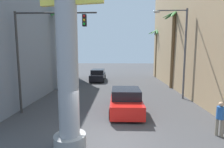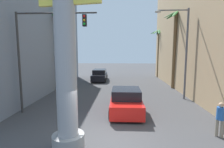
{
  "view_description": "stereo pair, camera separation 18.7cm",
  "coord_description": "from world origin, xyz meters",
  "px_view_note": "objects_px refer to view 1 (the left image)",
  "views": [
    {
      "loc": [
        0.32,
        -7.12,
        3.92
      ],
      "look_at": [
        0.0,
        3.51,
        2.59
      ],
      "focal_mm": 28.0,
      "sensor_mm": 36.0,
      "label": 1
    },
    {
      "loc": [
        0.51,
        -7.11,
        3.92
      ],
      "look_at": [
        0.0,
        3.51,
        2.59
      ],
      "focal_mm": 28.0,
      "sensor_mm": 36.0,
      "label": 2
    }
  ],
  "objects_px": {
    "neon_sign_pole": "(66,24)",
    "pedestrian_by_sign": "(220,116)",
    "car_lead": "(126,100)",
    "car_far": "(98,75)",
    "palm_tree_mid_right": "(174,41)",
    "traffic_light_mast": "(40,44)",
    "street_lamp": "(180,45)",
    "palm_tree_mid_left": "(58,41)",
    "palm_tree_far_right": "(157,47)"
  },
  "relations": [
    {
      "from": "neon_sign_pole",
      "to": "pedestrian_by_sign",
      "type": "relative_size",
      "value": 6.74
    },
    {
      "from": "neon_sign_pole",
      "to": "car_lead",
      "type": "xyz_separation_m",
      "value": [
        2.42,
        4.99,
        -4.23
      ]
    },
    {
      "from": "car_far",
      "to": "car_lead",
      "type": "bearing_deg",
      "value": -75.36
    },
    {
      "from": "palm_tree_mid_right",
      "to": "car_far",
      "type": "bearing_deg",
      "value": 150.18
    },
    {
      "from": "traffic_light_mast",
      "to": "car_lead",
      "type": "distance_m",
      "value": 6.54
    },
    {
      "from": "car_far",
      "to": "palm_tree_mid_right",
      "type": "relative_size",
      "value": 0.58
    },
    {
      "from": "street_lamp",
      "to": "palm_tree_mid_left",
      "type": "bearing_deg",
      "value": 164.37
    },
    {
      "from": "traffic_light_mast",
      "to": "car_far",
      "type": "distance_m",
      "value": 13.8
    },
    {
      "from": "car_far",
      "to": "street_lamp",
      "type": "bearing_deg",
      "value": -49.74
    },
    {
      "from": "neon_sign_pole",
      "to": "street_lamp",
      "type": "height_order",
      "value": "neon_sign_pole"
    },
    {
      "from": "neon_sign_pole",
      "to": "pedestrian_by_sign",
      "type": "distance_m",
      "value": 7.88
    },
    {
      "from": "street_lamp",
      "to": "traffic_light_mast",
      "type": "bearing_deg",
      "value": -158.62
    },
    {
      "from": "traffic_light_mast",
      "to": "palm_tree_mid_right",
      "type": "relative_size",
      "value": 0.78
    },
    {
      "from": "car_lead",
      "to": "pedestrian_by_sign",
      "type": "distance_m",
      "value": 5.48
    },
    {
      "from": "car_far",
      "to": "palm_tree_mid_right",
      "type": "bearing_deg",
      "value": -29.82
    },
    {
      "from": "neon_sign_pole",
      "to": "traffic_light_mast",
      "type": "height_order",
      "value": "neon_sign_pole"
    },
    {
      "from": "car_lead",
      "to": "car_far",
      "type": "height_order",
      "value": "same"
    },
    {
      "from": "street_lamp",
      "to": "palm_tree_mid_right",
      "type": "bearing_deg",
      "value": 79.5
    },
    {
      "from": "palm_tree_mid_right",
      "to": "palm_tree_far_right",
      "type": "xyz_separation_m",
      "value": [
        0.13,
        8.47,
        -0.38
      ]
    },
    {
      "from": "palm_tree_far_right",
      "to": "palm_tree_mid_left",
      "type": "bearing_deg",
      "value": -141.37
    },
    {
      "from": "traffic_light_mast",
      "to": "street_lamp",
      "type": "bearing_deg",
      "value": 21.38
    },
    {
      "from": "car_lead",
      "to": "traffic_light_mast",
      "type": "bearing_deg",
      "value": -172.86
    },
    {
      "from": "palm_tree_mid_left",
      "to": "pedestrian_by_sign",
      "type": "relative_size",
      "value": 4.87
    },
    {
      "from": "palm_tree_mid_left",
      "to": "palm_tree_mid_right",
      "type": "bearing_deg",
      "value": 5.67
    },
    {
      "from": "traffic_light_mast",
      "to": "car_lead",
      "type": "relative_size",
      "value": 1.31
    },
    {
      "from": "street_lamp",
      "to": "traffic_light_mast",
      "type": "distance_m",
      "value": 10.63
    },
    {
      "from": "palm_tree_far_right",
      "to": "palm_tree_mid_right",
      "type": "bearing_deg",
      "value": -90.9
    },
    {
      "from": "palm_tree_mid_right",
      "to": "palm_tree_mid_left",
      "type": "height_order",
      "value": "palm_tree_mid_right"
    },
    {
      "from": "car_lead",
      "to": "palm_tree_far_right",
      "type": "height_order",
      "value": "palm_tree_far_right"
    },
    {
      "from": "traffic_light_mast",
      "to": "palm_tree_far_right",
      "type": "bearing_deg",
      "value": 56.96
    },
    {
      "from": "palm_tree_mid_left",
      "to": "neon_sign_pole",
      "type": "bearing_deg",
      "value": -69.86
    },
    {
      "from": "palm_tree_mid_left",
      "to": "pedestrian_by_sign",
      "type": "xyz_separation_m",
      "value": [
        10.79,
        -9.81,
        -4.06
      ]
    },
    {
      "from": "palm_tree_mid_right",
      "to": "palm_tree_mid_left",
      "type": "distance_m",
      "value": 12.0
    },
    {
      "from": "car_far",
      "to": "palm_tree_far_right",
      "type": "relative_size",
      "value": 0.64
    },
    {
      "from": "car_far",
      "to": "pedestrian_by_sign",
      "type": "xyz_separation_m",
      "value": [
        7.48,
        -15.95,
        0.22
      ]
    },
    {
      "from": "traffic_light_mast",
      "to": "palm_tree_mid_left",
      "type": "distance_m",
      "value": 7.13
    },
    {
      "from": "neon_sign_pole",
      "to": "traffic_light_mast",
      "type": "xyz_separation_m",
      "value": [
        -2.9,
        4.32,
        -0.49
      ]
    },
    {
      "from": "neon_sign_pole",
      "to": "car_lead",
      "type": "height_order",
      "value": "neon_sign_pole"
    },
    {
      "from": "car_far",
      "to": "neon_sign_pole",
      "type": "bearing_deg",
      "value": -87.24
    },
    {
      "from": "car_far",
      "to": "traffic_light_mast",
      "type": "bearing_deg",
      "value": -98.91
    },
    {
      "from": "palm_tree_mid_right",
      "to": "neon_sign_pole",
      "type": "bearing_deg",
      "value": -121.95
    },
    {
      "from": "neon_sign_pole",
      "to": "palm_tree_far_right",
      "type": "xyz_separation_m",
      "value": [
        7.93,
        20.97,
        -0.27
      ]
    },
    {
      "from": "palm_tree_mid_right",
      "to": "pedestrian_by_sign",
      "type": "height_order",
      "value": "palm_tree_mid_right"
    },
    {
      "from": "street_lamp",
      "to": "pedestrian_by_sign",
      "type": "bearing_deg",
      "value": -93.09
    },
    {
      "from": "traffic_light_mast",
      "to": "palm_tree_far_right",
      "type": "distance_m",
      "value": 19.86
    },
    {
      "from": "traffic_light_mast",
      "to": "car_lead",
      "type": "bearing_deg",
      "value": 7.14
    },
    {
      "from": "palm_tree_far_right",
      "to": "pedestrian_by_sign",
      "type": "height_order",
      "value": "palm_tree_far_right"
    },
    {
      "from": "car_far",
      "to": "pedestrian_by_sign",
      "type": "distance_m",
      "value": 17.62
    },
    {
      "from": "car_lead",
      "to": "palm_tree_far_right",
      "type": "xyz_separation_m",
      "value": [
        5.51,
        15.98,
        3.96
      ]
    },
    {
      "from": "street_lamp",
      "to": "palm_tree_far_right",
      "type": "distance_m",
      "value": 12.81
    }
  ]
}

